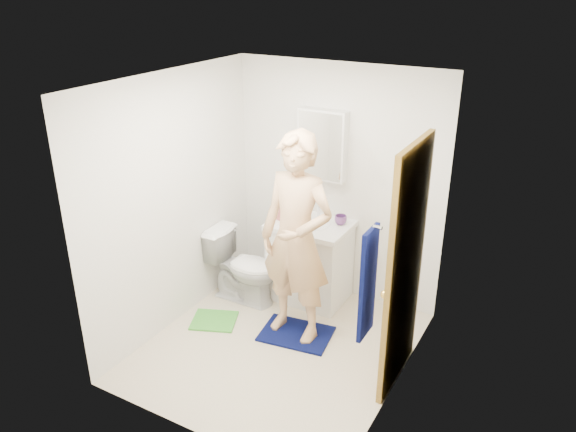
% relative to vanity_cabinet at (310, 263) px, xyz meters
% --- Properties ---
extents(floor, '(2.20, 2.40, 0.02)m').
position_rel_vanity_cabinet_xyz_m(floor, '(0.15, -0.91, -0.41)').
color(floor, beige).
rests_on(floor, ground).
extents(ceiling, '(2.20, 2.40, 0.02)m').
position_rel_vanity_cabinet_xyz_m(ceiling, '(0.15, -0.91, 2.01)').
color(ceiling, white).
rests_on(ceiling, ground).
extents(wall_back, '(2.20, 0.02, 2.40)m').
position_rel_vanity_cabinet_xyz_m(wall_back, '(0.15, 0.30, 0.80)').
color(wall_back, silver).
rests_on(wall_back, ground).
extents(wall_front, '(2.20, 0.02, 2.40)m').
position_rel_vanity_cabinet_xyz_m(wall_front, '(0.15, -2.12, 0.80)').
color(wall_front, silver).
rests_on(wall_front, ground).
extents(wall_left, '(0.02, 2.40, 2.40)m').
position_rel_vanity_cabinet_xyz_m(wall_left, '(-0.96, -0.91, 0.80)').
color(wall_left, silver).
rests_on(wall_left, ground).
extents(wall_right, '(0.02, 2.40, 2.40)m').
position_rel_vanity_cabinet_xyz_m(wall_right, '(1.26, -0.91, 0.80)').
color(wall_right, silver).
rests_on(wall_right, ground).
extents(vanity_cabinet, '(0.75, 0.55, 0.80)m').
position_rel_vanity_cabinet_xyz_m(vanity_cabinet, '(0.00, 0.00, 0.00)').
color(vanity_cabinet, white).
rests_on(vanity_cabinet, floor).
extents(countertop, '(0.79, 0.59, 0.05)m').
position_rel_vanity_cabinet_xyz_m(countertop, '(0.00, 0.00, 0.43)').
color(countertop, white).
rests_on(countertop, vanity_cabinet).
extents(sink_basin, '(0.40, 0.40, 0.03)m').
position_rel_vanity_cabinet_xyz_m(sink_basin, '(0.00, 0.00, 0.44)').
color(sink_basin, white).
rests_on(sink_basin, countertop).
extents(faucet, '(0.03, 0.03, 0.12)m').
position_rel_vanity_cabinet_xyz_m(faucet, '(0.00, 0.18, 0.51)').
color(faucet, silver).
rests_on(faucet, countertop).
extents(medicine_cabinet, '(0.50, 0.12, 0.70)m').
position_rel_vanity_cabinet_xyz_m(medicine_cabinet, '(0.00, 0.22, 1.20)').
color(medicine_cabinet, white).
rests_on(medicine_cabinet, wall_back).
extents(mirror_panel, '(0.46, 0.01, 0.66)m').
position_rel_vanity_cabinet_xyz_m(mirror_panel, '(0.00, 0.16, 1.20)').
color(mirror_panel, white).
rests_on(mirror_panel, wall_back).
extents(door, '(0.05, 0.80, 2.05)m').
position_rel_vanity_cabinet_xyz_m(door, '(1.22, -0.76, 0.62)').
color(door, '#A67C2D').
rests_on(door, ground).
extents(door_knob, '(0.07, 0.07, 0.07)m').
position_rel_vanity_cabinet_xyz_m(door_knob, '(1.18, -1.08, 0.55)').
color(door_knob, gold).
rests_on(door_knob, door).
extents(towel, '(0.03, 0.24, 0.80)m').
position_rel_vanity_cabinet_xyz_m(towel, '(1.18, -1.48, 0.85)').
color(towel, '#060D41').
rests_on(towel, wall_right).
extents(towel_hook, '(0.06, 0.02, 0.02)m').
position_rel_vanity_cabinet_xyz_m(towel_hook, '(1.22, -1.48, 1.27)').
color(towel_hook, silver).
rests_on(towel_hook, wall_right).
extents(toilet, '(0.74, 0.43, 0.76)m').
position_rel_vanity_cabinet_xyz_m(toilet, '(-0.57, -0.36, -0.02)').
color(toilet, white).
rests_on(toilet, floor).
extents(bath_mat, '(0.71, 0.55, 0.02)m').
position_rel_vanity_cabinet_xyz_m(bath_mat, '(0.21, -0.67, -0.39)').
color(bath_mat, '#060D41').
rests_on(bath_mat, floor).
extents(green_rug, '(0.53, 0.49, 0.02)m').
position_rel_vanity_cabinet_xyz_m(green_rug, '(-0.60, -0.87, -0.39)').
color(green_rug, green).
rests_on(green_rug, floor).
extents(soap_dispenser, '(0.10, 0.10, 0.18)m').
position_rel_vanity_cabinet_xyz_m(soap_dispenser, '(-0.30, -0.07, 0.54)').
color(soap_dispenser, '#AB534F').
rests_on(soap_dispenser, countertop).
extents(toothbrush_cup, '(0.15, 0.15, 0.10)m').
position_rel_vanity_cabinet_xyz_m(toothbrush_cup, '(0.27, 0.12, 0.50)').
color(toothbrush_cup, '#67397E').
rests_on(toothbrush_cup, countertop).
extents(man, '(0.74, 0.52, 1.94)m').
position_rel_vanity_cabinet_xyz_m(man, '(0.19, -0.65, 0.59)').
color(man, tan).
rests_on(man, bath_mat).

